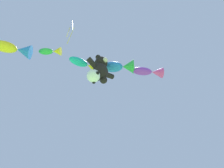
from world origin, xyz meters
TOP-DOWN VIEW (x-y plane):
  - teddy_bear_kite at (1.14, 7.67)m, footprint 2.47×1.09m
  - soccer_ball_kite at (0.46, 7.50)m, footprint 0.92×0.92m
  - fish_kite_violet at (4.43, 5.72)m, footprint 2.31×2.05m
  - fish_kite_cobalt at (2.69, 7.18)m, footprint 2.37×2.41m
  - fish_kite_teal at (0.47, 8.73)m, footprint 2.34×1.40m
  - fish_kite_emerald at (-1.99, 9.53)m, footprint 1.50×1.50m
  - fish_kite_goldfin at (-3.93, 10.76)m, footprint 2.57×1.96m
  - diamond_kite at (-1.78, 7.77)m, footprint 0.56×0.71m

SIDE VIEW (x-z plane):
  - soccer_ball_kite at x=0.46m, z-range 8.98..9.83m
  - teddy_bear_kite at x=1.14m, z-range 9.70..12.21m
  - fish_kite_goldfin at x=-3.93m, z-range 10.84..11.84m
  - fish_kite_violet at x=4.43m, z-range 11.33..12.16m
  - fish_kite_emerald at x=-1.99m, z-range 11.52..12.13m
  - fish_kite_teal at x=0.47m, z-range 11.44..12.26m
  - fish_kite_cobalt at x=2.69m, z-range 11.60..12.71m
  - diamond_kite at x=-1.78m, z-range 11.76..14.64m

